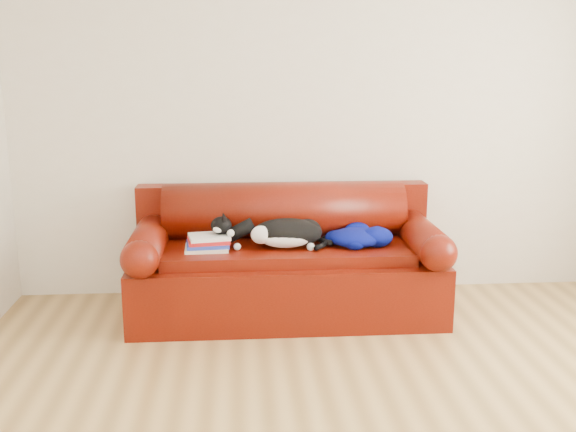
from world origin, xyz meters
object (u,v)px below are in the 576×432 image
at_px(sofa_base, 286,280).
at_px(cat, 286,234).
at_px(book_stack, 208,243).
at_px(blanket, 358,236).

bearing_deg(sofa_base, cat, -95.46).
relative_size(sofa_base, book_stack, 7.16).
distance_m(book_stack, blanket, 1.01).
xyz_separation_m(sofa_base, blanket, (0.48, -0.05, 0.32)).
distance_m(cat, blanket, 0.49).
bearing_deg(blanket, book_stack, -177.36).
height_order(book_stack, blanket, blanket).
bearing_deg(book_stack, cat, 1.76).
height_order(book_stack, cat, cat).
relative_size(book_stack, cat, 0.42).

